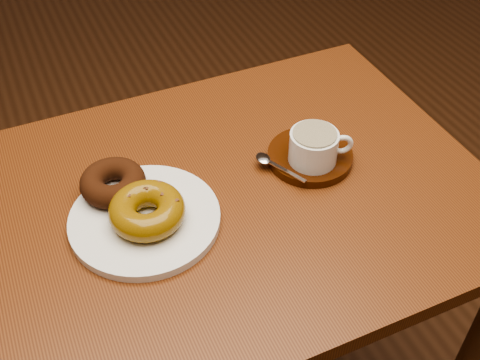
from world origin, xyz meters
name	(u,v)px	position (x,y,z in m)	size (l,w,h in m)	color
ground	(294,354)	(0.00, 0.00, 0.00)	(6.00, 6.00, 0.00)	#4F2D18
cafe_table	(230,243)	(-0.23, -0.09, 0.70)	(0.89, 0.67, 0.84)	brown
donut_plate	(145,219)	(-0.39, -0.10, 0.84)	(0.25, 0.25, 0.01)	white
donut_cinnamon	(113,182)	(-0.41, -0.03, 0.87)	(0.11, 0.11, 0.04)	#38190B
donut_caramel	(147,210)	(-0.38, -0.11, 0.87)	(0.13, 0.13, 0.05)	#845D0E
saucer	(310,156)	(-0.07, -0.08, 0.84)	(0.15, 0.15, 0.02)	#341507
coffee_cup	(314,146)	(-0.07, -0.09, 0.88)	(0.11, 0.09, 0.06)	white
teaspoon	(268,161)	(-0.15, -0.07, 0.86)	(0.06, 0.10, 0.01)	silver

